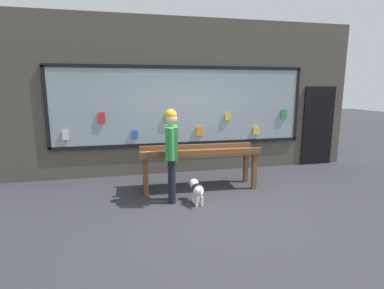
# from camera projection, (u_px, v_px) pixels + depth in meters

# --- Properties ---
(ground_plane) EXTENTS (40.00, 40.00, 0.00)m
(ground_plane) POSITION_uv_depth(u_px,v_px,m) (214.00, 207.00, 5.30)
(ground_plane) COLOR #2D2D33
(shopfront_facade) EXTENTS (8.68, 0.29, 3.68)m
(shopfront_facade) POSITION_uv_depth(u_px,v_px,m) (187.00, 98.00, 7.25)
(shopfront_facade) COLOR #4C473D
(shopfront_facade) RESTS_ON ground_plane
(display_table_main) EXTENTS (2.44, 0.73, 0.88)m
(display_table_main) POSITION_uv_depth(u_px,v_px,m) (200.00, 155.00, 6.15)
(display_table_main) COLOR brown
(display_table_main) RESTS_ON ground_plane
(person_browsing) EXTENTS (0.28, 0.67, 1.71)m
(person_browsing) POSITION_uv_depth(u_px,v_px,m) (171.00, 148.00, 5.38)
(person_browsing) COLOR black
(person_browsing) RESTS_ON ground_plane
(small_dog) EXTENTS (0.22, 0.60, 0.40)m
(small_dog) POSITION_uv_depth(u_px,v_px,m) (197.00, 189.00, 5.43)
(small_dog) COLOR white
(small_dog) RESTS_ON ground_plane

